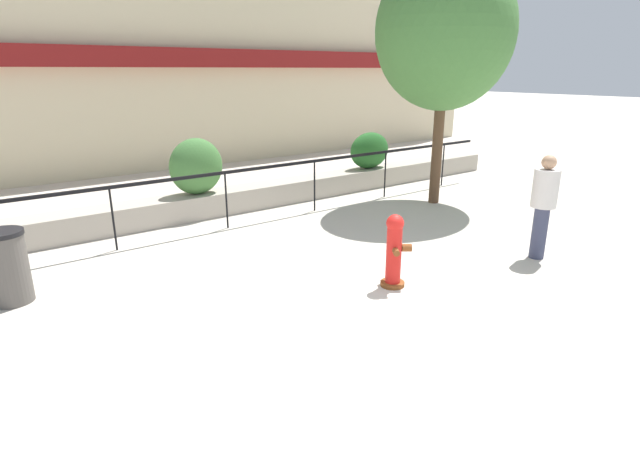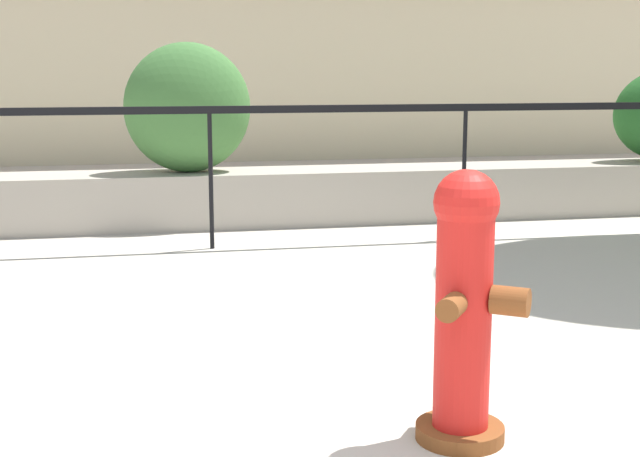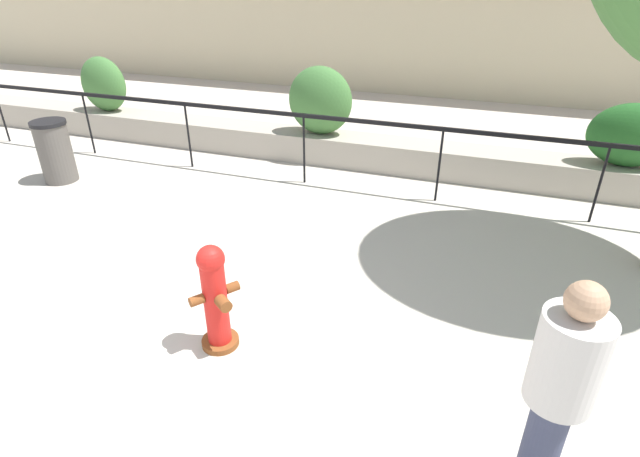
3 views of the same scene
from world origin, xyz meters
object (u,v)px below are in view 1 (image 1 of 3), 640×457
object	(u,v)px
pedestrian	(544,201)
trash_bin	(7,267)
hedge_bush_2	(370,150)
hedge_bush_1	(196,166)
street_tree	(445,32)
fire_hydrant	(394,250)

from	to	relation	value
pedestrian	trash_bin	world-z (taller)	pedestrian
hedge_bush_2	pedestrian	world-z (taller)	pedestrian
hedge_bush_2	hedge_bush_1	bearing A→B (deg)	180.00
hedge_bush_1	street_tree	xyz separation A→B (m)	(4.96, -2.19, 2.70)
hedge_bush_2	fire_hydrant	size ratio (longest dim) A/B	1.14
street_tree	trash_bin	distance (m)	9.30
hedge_bush_1	hedge_bush_2	distance (m)	4.87
hedge_bush_2	trash_bin	distance (m)	8.94
trash_bin	pedestrian	bearing A→B (deg)	-24.55
hedge_bush_1	hedge_bush_2	bearing A→B (deg)	0.00
hedge_bush_2	street_tree	size ratio (longest dim) A/B	0.23
pedestrian	trash_bin	distance (m)	8.00
fire_hydrant	pedestrian	world-z (taller)	pedestrian
street_tree	trash_bin	size ratio (longest dim) A/B	5.41
fire_hydrant	hedge_bush_2	bearing A→B (deg)	51.10
fire_hydrant	trash_bin	bearing A→B (deg)	149.10
hedge_bush_2	pedestrian	xyz separation A→B (m)	(-1.34, -5.69, 0.01)
pedestrian	trash_bin	size ratio (longest dim) A/B	1.71
hedge_bush_1	street_tree	bearing A→B (deg)	-23.82
fire_hydrant	street_tree	world-z (taller)	street_tree
pedestrian	hedge_bush_1	bearing A→B (deg)	121.80
hedge_bush_1	pedestrian	xyz separation A→B (m)	(3.53, -5.69, -0.10)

